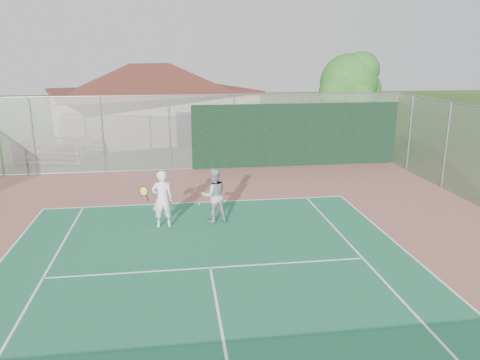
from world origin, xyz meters
The scene contains 7 objects.
back_fence centered at (2.11, 16.98, 1.67)m, with size 20.08×0.11×3.53m.
side_fence_right centered at (10.00, 12.50, 1.75)m, with size 0.08×9.00×3.50m.
clubhouse centered at (-2.17, 26.41, 2.82)m, with size 14.85×12.03×5.56m.
bleachers centered at (-6.81, 19.47, 0.63)m, with size 3.52×2.45×1.19m.
tree centered at (9.31, 21.53, 3.57)m, with size 3.90×3.69×5.44m.
player_white_front centered at (-1.24, 9.57, 0.92)m, with size 1.06×0.67×1.83m.
player_grey_back centered at (0.41, 9.84, 0.89)m, with size 0.98×0.83×1.78m.
Camera 1 is at (-0.78, -4.59, 5.37)m, focal length 35.00 mm.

